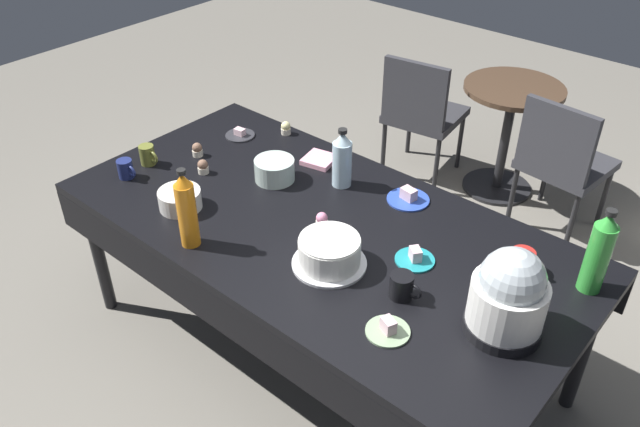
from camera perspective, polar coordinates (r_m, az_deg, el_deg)
ground at (r=3.16m, az=0.00°, el=-11.92°), size 9.00×9.00×0.00m
potluck_table at (r=2.70m, az=0.00°, el=-1.94°), size 2.20×1.10×0.75m
frosted_layer_cake at (r=2.42m, az=0.83°, el=-3.46°), size 0.28×0.28×0.12m
slow_cooker at (r=2.19m, az=16.27°, el=-6.97°), size 0.26×0.26×0.33m
glass_salad_bowl at (r=2.93m, az=-4.03°, el=3.86°), size 0.18×0.18×0.10m
ceramic_snack_bowl at (r=2.80m, az=-12.22°, el=1.22°), size 0.18×0.18×0.08m
dessert_plate_charcoal at (r=3.32m, az=-7.06°, el=6.93°), size 0.15×0.15×0.04m
dessert_plate_cobalt at (r=2.82m, az=7.77°, el=1.40°), size 0.18×0.18×0.06m
dessert_plate_sage at (r=2.20m, az=6.00°, el=-10.10°), size 0.15×0.15×0.06m
dessert_plate_teal at (r=2.49m, az=8.36°, el=-3.89°), size 0.15×0.15×0.06m
cupcake_berry at (r=2.63m, az=0.16°, el=-0.60°), size 0.05×0.05×0.07m
cupcake_vanilla at (r=3.31m, az=-3.02°, el=7.51°), size 0.05×0.05×0.07m
cupcake_lemon at (r=3.17m, az=-10.75°, el=5.53°), size 0.05×0.05×0.07m
cupcake_mint at (r=3.03m, az=-10.26°, el=4.07°), size 0.05×0.05×0.07m
soda_bottle_water at (r=2.85m, az=1.95°, el=4.76°), size 0.09×0.09×0.28m
soda_bottle_orange_juice at (r=2.52m, az=-11.65°, el=0.28°), size 0.08×0.08×0.34m
soda_bottle_lime_soda at (r=2.45m, az=23.32°, el=-3.23°), size 0.08×0.08×0.34m
coffee_mug_red at (r=2.51m, az=17.39°, el=-4.09°), size 0.13×0.09×0.09m
coffee_mug_black at (r=2.31m, az=7.23°, el=-6.35°), size 0.13×0.09×0.09m
coffee_mug_navy at (r=3.07m, az=-16.72°, el=3.77°), size 0.11×0.07×0.09m
coffee_mug_olive at (r=3.14m, az=-14.92°, el=4.99°), size 0.11×0.07×0.09m
paper_napkin_stack at (r=3.07m, az=-0.05°, el=4.75°), size 0.17×0.17×0.02m
maroon_chair_left at (r=4.20m, az=8.90°, el=9.00°), size 0.50×0.50×0.85m
maroon_chair_right at (r=3.86m, az=20.53°, el=4.55°), size 0.48×0.48×0.85m
round_cafe_table at (r=4.18m, az=16.27°, el=7.93°), size 0.60×0.60×0.72m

